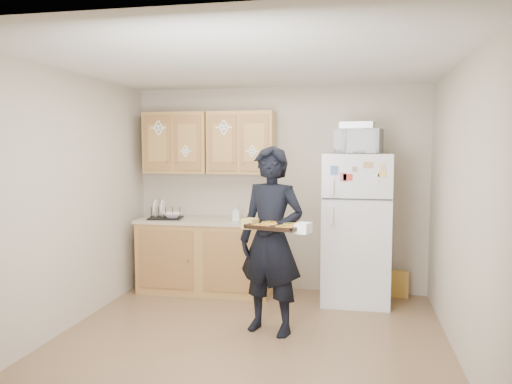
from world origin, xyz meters
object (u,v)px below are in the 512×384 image
Objects in this scene: microwave at (359,141)px; person at (271,240)px; baking_tray at (276,227)px; refrigerator at (356,228)px; dish_rack at (166,212)px.

person is at bearing -115.73° from microwave.
microwave is (0.71, 1.37, 0.77)m from baking_tray.
baking_tray is 1.73m from microwave.
person reaches higher than refrigerator.
refrigerator reaches higher than dish_rack.
baking_tray is at bearing -106.71° from microwave.
microwave is at bearing 80.26° from baking_tray.
baking_tray is (0.09, -0.29, 0.18)m from person.
microwave reaches higher than person.
refrigerator reaches higher than baking_tray.
dish_rack is at bearing 161.03° from person.
microwave is 2.45m from dish_rack.
refrigerator is 2.29m from dish_rack.
person is at bearing -124.75° from refrigerator.
dish_rack is (-1.59, 1.40, -0.09)m from baking_tray.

